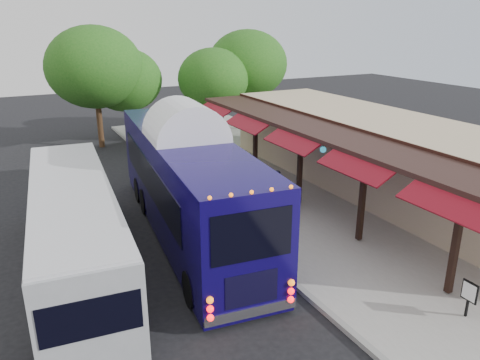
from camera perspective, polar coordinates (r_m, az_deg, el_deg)
ground at (r=16.11m, az=3.77°, el=-10.58°), size 90.00×90.00×0.00m
sidewalk at (r=21.64m, az=9.79°, el=-2.63°), size 10.00×40.00×0.15m
curb at (r=19.26m, az=-2.19°, el=-5.14°), size 0.20×40.00×0.16m
station_shelter at (r=23.19m, az=16.78°, el=2.92°), size 8.15×20.00×3.60m
coach_bus at (r=17.80m, az=-6.43°, el=0.09°), size 4.03×13.08×4.12m
city_bus at (r=15.98m, az=-19.50°, el=-5.30°), size 3.38×11.36×3.01m
ped_a at (r=20.31m, az=4.61°, el=-1.10°), size 0.61×0.41×1.68m
ped_b at (r=23.41m, az=-2.33°, el=1.48°), size 0.85×0.72×1.52m
ped_c at (r=18.01m, az=2.81°, el=-3.81°), size 1.02×0.87×1.65m
ped_d at (r=27.10m, az=-2.88°, el=4.10°), size 1.27×1.06×1.70m
sign_board at (r=14.51m, az=26.17°, el=-12.29°), size 0.06×0.49×1.07m
tree_left at (r=32.49m, az=-13.85°, el=11.74°), size 4.88×4.88×6.24m
tree_mid at (r=32.60m, az=-3.26°, el=12.23°), size 4.85×4.85×6.20m
tree_right at (r=34.76m, az=0.91°, el=13.92°), size 5.73×5.73×7.34m
tree_far at (r=31.35m, az=-17.33°, el=12.99°), size 6.01×6.01×7.69m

